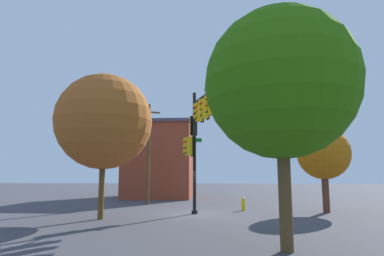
# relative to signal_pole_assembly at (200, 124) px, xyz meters

# --- Properties ---
(ground_plane) EXTENTS (120.00, 120.00, 0.00)m
(ground_plane) POSITION_rel_signal_pole_assembly_xyz_m (-1.27, -0.40, -5.17)
(ground_plane) COLOR #424147
(signal_pole_assembly) EXTENTS (4.96, 2.37, 7.34)m
(signal_pole_assembly) POSITION_rel_signal_pole_assembly_xyz_m (0.00, 0.00, 0.00)
(signal_pole_assembly) COLOR black
(signal_pole_assembly) RESTS_ON ground_plane
(utility_pole) EXTENTS (0.96, 1.64, 7.82)m
(utility_pole) POSITION_rel_signal_pole_assembly_xyz_m (-6.67, -4.42, -1.12)
(utility_pole) COLOR brown
(utility_pole) RESTS_ON ground_plane
(fire_hydrant) EXTENTS (0.33, 0.24, 0.83)m
(fire_hydrant) POSITION_rel_signal_pole_assembly_xyz_m (-3.20, 2.62, -4.76)
(fire_hydrant) COLOR yellow
(fire_hydrant) RESTS_ON ground_plane
(tree_near) EXTENTS (3.23, 3.23, 5.23)m
(tree_near) POSITION_rel_signal_pole_assembly_xyz_m (-2.50, 7.60, -1.58)
(tree_near) COLOR brown
(tree_near) RESTS_ON ground_plane
(tree_mid) EXTENTS (5.17, 5.17, 7.74)m
(tree_mid) POSITION_rel_signal_pole_assembly_xyz_m (1.42, -5.12, -0.02)
(tree_mid) COLOR brown
(tree_mid) RESTS_ON ground_plane
(tree_far) EXTENTS (4.93, 4.93, 7.73)m
(tree_far) POSITION_rel_signal_pole_assembly_xyz_m (7.87, 3.05, 0.07)
(tree_far) COLOR brown
(tree_far) RESTS_ON ground_plane
(brick_building) EXTENTS (7.72, 6.77, 7.46)m
(brick_building) POSITION_rel_signal_pole_assembly_xyz_m (-14.66, -4.80, -1.43)
(brick_building) COLOR #953E26
(brick_building) RESTS_ON ground_plane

